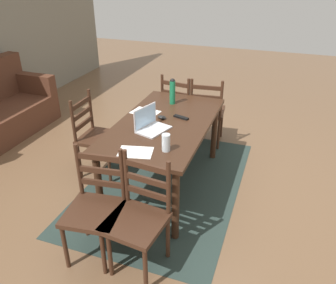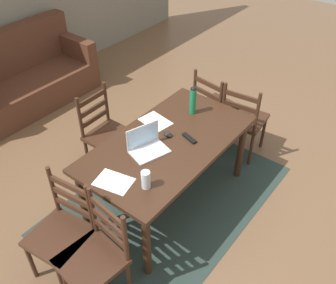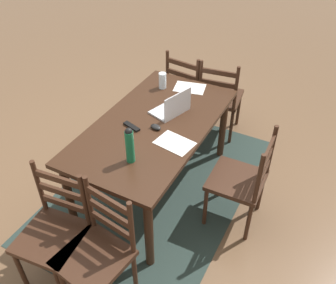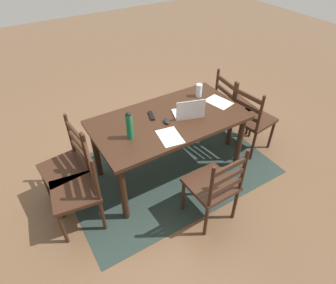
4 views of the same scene
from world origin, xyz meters
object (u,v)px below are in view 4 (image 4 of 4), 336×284
chair_left_near (232,106)px  computer_mouse (167,121)px  drinking_glass (199,90)px  chair_right_near (68,167)px  chair_far_head (214,186)px  water_bottle (129,125)px  tv_remote (151,116)px  chair_left_far (252,119)px  chair_right_far (79,190)px  dining_table (169,125)px  laptop (189,112)px

chair_left_near → computer_mouse: 1.26m
drinking_glass → computer_mouse: bearing=23.6°
drinking_glass → chair_right_near: bearing=1.0°
chair_far_head → water_bottle: water_bottle is taller
tv_remote → chair_left_near: bearing=19.1°
chair_far_head → chair_left_far: (-1.13, -0.64, 0.00)m
chair_far_head → chair_left_far: bearing=-150.5°
chair_far_head → chair_right_far: size_ratio=1.00×
chair_left_far → drinking_glass: size_ratio=6.04×
chair_right_near → chair_left_far: bearing=170.6°
dining_table → chair_left_near: chair_left_near is taller
laptop → drinking_glass: 0.46m
laptop → computer_mouse: laptop is taller
chair_far_head → chair_left_near: bearing=-138.0°
laptop → water_bottle: 0.72m
drinking_glass → tv_remote: (0.70, 0.08, -0.07)m
dining_table → chair_right_far: bearing=9.5°
water_bottle → chair_left_near: bearing=-170.4°
chair_far_head → laptop: (-0.21, -0.75, 0.37)m
chair_left_far → drinking_glass: chair_left_far is taller
tv_remote → water_bottle: bearing=-131.9°
chair_right_far → drinking_glass: chair_right_far is taller
dining_table → chair_far_head: (-0.00, 0.83, -0.22)m
chair_right_far → dining_table: bearing=-170.5°
water_bottle → drinking_glass: bearing=-164.0°
chair_left_far → computer_mouse: chair_left_far is taller
chair_right_near → chair_right_far: size_ratio=1.00×
dining_table → chair_right_near: chair_right_near is taller
computer_mouse → drinking_glass: bearing=-144.0°
laptop → tv_remote: size_ratio=2.19×
laptop → tv_remote: (0.36, -0.21, -0.05)m
chair_right_near → water_bottle: (-0.62, 0.28, 0.47)m
laptop → dining_table: bearing=-19.7°
chair_right_near → computer_mouse: 1.14m
chair_right_near → laptop: bearing=168.9°
chair_left_far → chair_right_far: size_ratio=1.00×
chair_left_far → water_bottle: bearing=-3.5°
chair_far_head → chair_left_far: size_ratio=1.00×
laptop → drinking_glass: laptop is taller
dining_table → tv_remote: (0.15, -0.13, 0.10)m
chair_left_far → drinking_glass: 0.80m
chair_far_head → water_bottle: size_ratio=3.15×
chair_far_head → chair_right_near: 1.52m
chair_right_near → drinking_glass: size_ratio=6.04×
water_bottle → tv_remote: bearing=-148.5°
chair_right_near → computer_mouse: chair_right_near is taller
drinking_glass → dining_table: bearing=21.2°
chair_right_far → water_bottle: (-0.62, -0.10, 0.47)m
chair_far_head → chair_right_far: (1.13, -0.64, 0.00)m
dining_table → water_bottle: 0.57m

